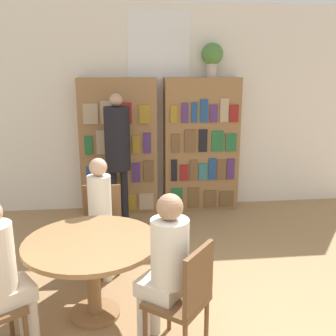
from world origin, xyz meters
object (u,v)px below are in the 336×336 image
(reading_table, at_px, (92,254))
(seated_reader_back, at_px, (2,269))
(chair_left_side, at_px, (102,223))
(chair_far_side, at_px, (186,295))
(bookshelf_right, at_px, (201,145))
(flower_vase, at_px, (212,56))
(seated_reader_right, at_px, (165,261))
(librarian_standing, at_px, (118,145))
(bookshelf_left, at_px, (119,147))
(seated_reader_left, at_px, (100,211))

(reading_table, xyz_separation_m, seated_reader_back, (-0.61, -0.41, 0.12))
(chair_left_side, height_order, chair_far_side, same)
(bookshelf_right, bearing_deg, chair_far_side, -102.91)
(flower_vase, height_order, seated_reader_right, flower_vase)
(chair_far_side, bearing_deg, bookshelf_right, 25.28)
(flower_vase, relative_size, seated_reader_right, 0.38)
(chair_left_side, height_order, seated_reader_back, seated_reader_back)
(reading_table, distance_m, chair_left_side, 0.91)
(bookshelf_right, bearing_deg, librarian_standing, -157.79)
(bookshelf_left, height_order, librarian_standing, bookshelf_left)
(reading_table, height_order, seated_reader_left, seated_reader_left)
(bookshelf_left, height_order, chair_left_side, bookshelf_left)
(bookshelf_left, distance_m, seated_reader_left, 1.89)
(bookshelf_left, bearing_deg, chair_far_side, -80.95)
(bookshelf_right, bearing_deg, seated_reader_left, -127.05)
(reading_table, bearing_deg, librarian_standing, 84.37)
(bookshelf_left, relative_size, chair_left_side, 2.23)
(seated_reader_right, bearing_deg, bookshelf_left, 45.00)
(bookshelf_left, relative_size, seated_reader_back, 1.60)
(bookshelf_right, relative_size, flower_vase, 4.13)
(bookshelf_right, bearing_deg, seated_reader_back, -124.29)
(seated_reader_left, height_order, seated_reader_back, seated_reader_left)
(chair_left_side, bearing_deg, reading_table, 90.00)
(reading_table, distance_m, librarian_standing, 2.16)
(bookshelf_left, xyz_separation_m, bookshelf_right, (1.22, -0.00, 0.00))
(bookshelf_right, relative_size, chair_far_side, 2.23)
(bookshelf_left, bearing_deg, bookshelf_right, -0.01)
(chair_left_side, height_order, seated_reader_left, seated_reader_left)
(chair_far_side, height_order, seated_reader_right, seated_reader_right)
(flower_vase, distance_m, chair_left_side, 2.88)
(bookshelf_right, bearing_deg, flower_vase, 2.10)
(flower_vase, xyz_separation_m, seated_reader_left, (-1.54, -1.87, -1.57))
(flower_vase, xyz_separation_m, librarian_standing, (-1.36, -0.51, -1.15))
(bookshelf_left, distance_m, librarian_standing, 0.52)
(bookshelf_left, relative_size, seated_reader_left, 1.60)
(seated_reader_back, bearing_deg, reading_table, 90.00)
(seated_reader_right, bearing_deg, seated_reader_left, 63.16)
(bookshelf_right, xyz_separation_m, reading_table, (-1.43, -2.58, -0.40))
(librarian_standing, bearing_deg, seated_reader_back, -108.05)
(bookshelf_right, xyz_separation_m, chair_left_side, (-1.40, -1.68, -0.49))
(chair_far_side, height_order, seated_reader_left, seated_reader_left)
(chair_far_side, xyz_separation_m, librarian_standing, (-0.51, 2.64, 0.62))
(bookshelf_left, height_order, seated_reader_back, bookshelf_left)
(bookshelf_right, relative_size, chair_left_side, 2.23)
(bookshelf_left, height_order, bookshelf_right, same)
(bookshelf_right, distance_m, librarian_standing, 1.33)
(seated_reader_left, bearing_deg, chair_far_side, 120.29)
(flower_vase, relative_size, reading_table, 0.42)
(seated_reader_left, distance_m, seated_reader_back, 1.29)
(seated_reader_right, distance_m, seated_reader_back, 1.18)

